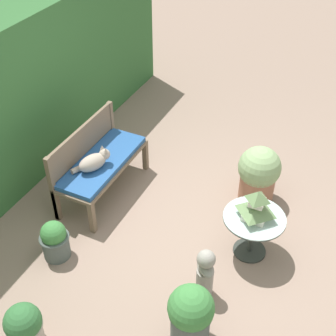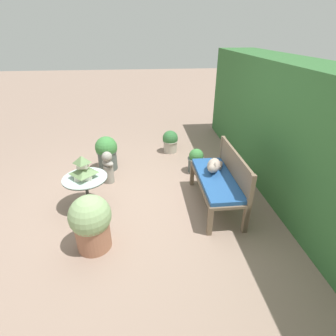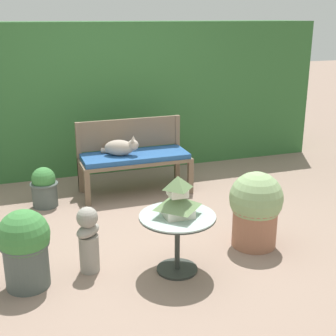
{
  "view_description": "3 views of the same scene",
  "coord_description": "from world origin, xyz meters",
  "px_view_note": "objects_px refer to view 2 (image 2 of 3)",
  "views": [
    {
      "loc": [
        -3.29,
        -1.36,
        3.8
      ],
      "look_at": [
        0.38,
        0.4,
        0.54
      ],
      "focal_mm": 50.0,
      "sensor_mm": 36.0,
      "label": 1
    },
    {
      "loc": [
        3.42,
        0.15,
        2.38
      ],
      "look_at": [
        0.13,
        0.49,
        0.62
      ],
      "focal_mm": 28.0,
      "sensor_mm": 36.0,
      "label": 2
    },
    {
      "loc": [
        -1.14,
        -3.98,
        2.06
      ],
      "look_at": [
        0.33,
        0.23,
        0.6
      ],
      "focal_mm": 50.0,
      "sensor_mm": 36.0,
      "label": 3
    }
  ],
  "objects_px": {
    "patio_table": "(86,184)",
    "potted_plant_path_edge": "(107,152)",
    "cat": "(214,166)",
    "potted_plant_table_far": "(196,161)",
    "garden_bust": "(108,167)",
    "pagoda_birdhouse": "(83,169)",
    "potted_plant_hedge_corner": "(91,222)",
    "garden_bench": "(216,181)",
    "potted_plant_table_near": "(170,141)"
  },
  "relations": [
    {
      "from": "potted_plant_table_far",
      "to": "potted_plant_table_near",
      "type": "bearing_deg",
      "value": -158.23
    },
    {
      "from": "pagoda_birdhouse",
      "to": "garden_bust",
      "type": "bearing_deg",
      "value": 161.12
    },
    {
      "from": "patio_table",
      "to": "potted_plant_path_edge",
      "type": "relative_size",
      "value": 0.98
    },
    {
      "from": "potted_plant_table_near",
      "to": "potted_plant_path_edge",
      "type": "bearing_deg",
      "value": -62.5
    },
    {
      "from": "potted_plant_table_far",
      "to": "potted_plant_path_edge",
      "type": "bearing_deg",
      "value": -99.71
    },
    {
      "from": "pagoda_birdhouse",
      "to": "potted_plant_path_edge",
      "type": "relative_size",
      "value": 0.53
    },
    {
      "from": "pagoda_birdhouse",
      "to": "potted_plant_table_near",
      "type": "distance_m",
      "value": 2.39
    },
    {
      "from": "garden_bench",
      "to": "cat",
      "type": "distance_m",
      "value": 0.24
    },
    {
      "from": "patio_table",
      "to": "potted_plant_table_far",
      "type": "bearing_deg",
      "value": 117.04
    },
    {
      "from": "garden_bench",
      "to": "patio_table",
      "type": "xyz_separation_m",
      "value": [
        -0.16,
        -1.89,
        -0.02
      ]
    },
    {
      "from": "cat",
      "to": "patio_table",
      "type": "relative_size",
      "value": 0.65
    },
    {
      "from": "cat",
      "to": "garden_bench",
      "type": "bearing_deg",
      "value": 26.93
    },
    {
      "from": "patio_table",
      "to": "garden_bust",
      "type": "bearing_deg",
      "value": 161.12
    },
    {
      "from": "garden_bench",
      "to": "potted_plant_path_edge",
      "type": "height_order",
      "value": "potted_plant_path_edge"
    },
    {
      "from": "garden_bench",
      "to": "garden_bust",
      "type": "height_order",
      "value": "garden_bust"
    },
    {
      "from": "garden_bench",
      "to": "potted_plant_hedge_corner",
      "type": "height_order",
      "value": "potted_plant_hedge_corner"
    },
    {
      "from": "patio_table",
      "to": "potted_plant_path_edge",
      "type": "bearing_deg",
      "value": 171.99
    },
    {
      "from": "potted_plant_path_edge",
      "to": "potted_plant_table_near",
      "type": "xyz_separation_m",
      "value": [
        -0.66,
        1.27,
        -0.1
      ]
    },
    {
      "from": "garden_bust",
      "to": "potted_plant_path_edge",
      "type": "relative_size",
      "value": 0.89
    },
    {
      "from": "garden_bench",
      "to": "potted_plant_path_edge",
      "type": "relative_size",
      "value": 2.02
    },
    {
      "from": "potted_plant_table_near",
      "to": "potted_plant_hedge_corner",
      "type": "bearing_deg",
      "value": -24.56
    },
    {
      "from": "potted_plant_path_edge",
      "to": "potted_plant_hedge_corner",
      "type": "bearing_deg",
      "value": 0.84
    },
    {
      "from": "cat",
      "to": "potted_plant_table_far",
      "type": "xyz_separation_m",
      "value": [
        -0.91,
        -0.07,
        -0.36
      ]
    },
    {
      "from": "potted_plant_hedge_corner",
      "to": "potted_plant_table_near",
      "type": "bearing_deg",
      "value": 155.44
    },
    {
      "from": "patio_table",
      "to": "potted_plant_hedge_corner",
      "type": "bearing_deg",
      "value": 13.34
    },
    {
      "from": "pagoda_birdhouse",
      "to": "potted_plant_hedge_corner",
      "type": "height_order",
      "value": "pagoda_birdhouse"
    },
    {
      "from": "patio_table",
      "to": "potted_plant_hedge_corner",
      "type": "distance_m",
      "value": 0.86
    },
    {
      "from": "patio_table",
      "to": "potted_plant_path_edge",
      "type": "height_order",
      "value": "potted_plant_path_edge"
    },
    {
      "from": "garden_bench",
      "to": "potted_plant_table_far",
      "type": "height_order",
      "value": "garden_bench"
    },
    {
      "from": "patio_table",
      "to": "potted_plant_table_near",
      "type": "relative_size",
      "value": 1.33
    },
    {
      "from": "cat",
      "to": "potted_plant_table_far",
      "type": "distance_m",
      "value": 0.98
    },
    {
      "from": "potted_plant_path_edge",
      "to": "garden_bust",
      "type": "bearing_deg",
      "value": 7.79
    },
    {
      "from": "garden_bench",
      "to": "potted_plant_table_near",
      "type": "relative_size",
      "value": 2.73
    },
    {
      "from": "potted_plant_path_edge",
      "to": "cat",
      "type": "bearing_deg",
      "value": 55.13
    },
    {
      "from": "garden_bench",
      "to": "potted_plant_hedge_corner",
      "type": "relative_size",
      "value": 1.82
    },
    {
      "from": "garden_bench",
      "to": "patio_table",
      "type": "distance_m",
      "value": 1.89
    },
    {
      "from": "potted_plant_table_far",
      "to": "garden_bust",
      "type": "bearing_deg",
      "value": -81.82
    },
    {
      "from": "garden_bust",
      "to": "potted_plant_hedge_corner",
      "type": "distance_m",
      "value": 1.54
    },
    {
      "from": "potted_plant_path_edge",
      "to": "potted_plant_table_far",
      "type": "relative_size",
      "value": 1.42
    },
    {
      "from": "cat",
      "to": "pagoda_birdhouse",
      "type": "relative_size",
      "value": 1.2
    },
    {
      "from": "potted_plant_table_far",
      "to": "patio_table",
      "type": "bearing_deg",
      "value": -62.96
    },
    {
      "from": "cat",
      "to": "garden_bust",
      "type": "distance_m",
      "value": 1.8
    },
    {
      "from": "cat",
      "to": "garden_bust",
      "type": "height_order",
      "value": "cat"
    },
    {
      "from": "patio_table",
      "to": "potted_plant_table_far",
      "type": "relative_size",
      "value": 1.39
    },
    {
      "from": "garden_bench",
      "to": "potted_plant_table_far",
      "type": "distance_m",
      "value": 1.1
    },
    {
      "from": "cat",
      "to": "potted_plant_table_far",
      "type": "bearing_deg",
      "value": -152.08
    },
    {
      "from": "cat",
      "to": "potted_plant_path_edge",
      "type": "bearing_deg",
      "value": -101.21
    },
    {
      "from": "garden_bench",
      "to": "cat",
      "type": "height_order",
      "value": "cat"
    },
    {
      "from": "cat",
      "to": "pagoda_birdhouse",
      "type": "bearing_deg",
      "value": -65.91
    },
    {
      "from": "patio_table",
      "to": "potted_plant_path_edge",
      "type": "distance_m",
      "value": 1.22
    }
  ]
}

